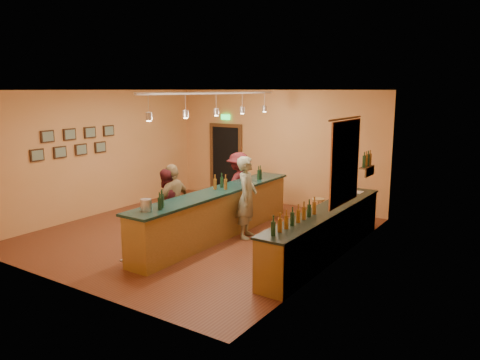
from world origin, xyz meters
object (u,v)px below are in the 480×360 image
Objects in this scene: customer_a at (166,206)px; customer_b at (174,204)px; bar_stool at (318,204)px; bartender at (247,197)px; customer_c at (239,185)px; tasting_bar at (217,210)px; back_counter at (325,232)px.

customer_b is at bearing 154.94° from customer_a.
bar_stool is at bearing 144.01° from customer_b.
bartender reaches higher than customer_c.
customer_b is (0.11, 0.12, 0.05)m from customer_a.
customer_c is (0.11, 2.60, 0.03)m from customer_a.
customer_b reaches higher than tasting_bar.
customer_a is at bearing -123.70° from bar_stool.
customer_a is 2.56× the size of bar_stool.
customer_c is at bearing 19.82° from bartender.
customer_b is 2.48m from customer_c.
customer_b is (-0.55, -0.80, 0.24)m from tasting_bar.
customer_b reaches higher than customer_a.
customer_c is 2.66× the size of bar_stool.
tasting_bar is 1.00m from customer_b.
bartender is (-1.92, 0.17, 0.41)m from back_counter.
bar_stool is (1.97, 0.52, -0.35)m from customer_c.
bar_stool is at bearing 57.20° from tasting_bar.
bartender is 1.13× the size of customer_a.
bar_stool is (-1.05, 2.02, -0.01)m from back_counter.
back_counter is 2.28m from bar_stool.
bartender is (0.55, 0.35, 0.29)m from tasting_bar.
tasting_bar is 8.18× the size of bar_stool.
customer_c is (0.00, 2.48, -0.02)m from customer_b.
customer_a reaches higher than bar_stool.
customer_b is (-1.10, -1.15, -0.06)m from bartender.
back_counter reaches higher than bar_stool.
customer_b is at bearing -124.53° from tasting_bar.
back_counter is 3.39m from customer_c.
bartender is 1.75m from customer_a.
customer_a is at bearing -46.05° from customer_b.
tasting_bar is at bearing 102.58° from bartender.
customer_c is at bearing -165.21° from bar_stool.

